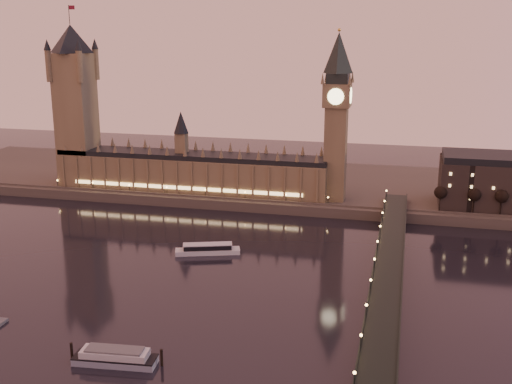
% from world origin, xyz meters
% --- Properties ---
extents(ground, '(700.00, 700.00, 0.00)m').
position_xyz_m(ground, '(0.00, 0.00, 0.00)').
color(ground, black).
rests_on(ground, ground).
extents(far_embankment, '(560.00, 130.00, 6.00)m').
position_xyz_m(far_embankment, '(30.00, 165.00, 3.00)').
color(far_embankment, '#423D35').
rests_on(far_embankment, ground).
extents(palace_of_westminster, '(180.00, 26.62, 52.00)m').
position_xyz_m(palace_of_westminster, '(-40.12, 120.99, 21.71)').
color(palace_of_westminster, brown).
rests_on(palace_of_westminster, ground).
extents(victoria_tower, '(31.68, 31.68, 118.00)m').
position_xyz_m(victoria_tower, '(-120.00, 121.00, 65.79)').
color(victoria_tower, brown).
rests_on(victoria_tower, ground).
extents(big_ben, '(17.68, 17.68, 104.00)m').
position_xyz_m(big_ben, '(53.99, 120.99, 63.95)').
color(big_ben, brown).
rests_on(big_ben, ground).
extents(westminster_bridge, '(13.20, 260.00, 15.30)m').
position_xyz_m(westminster_bridge, '(91.61, 0.00, 5.52)').
color(westminster_bridge, black).
rests_on(westminster_bridge, ground).
extents(bare_tree_0, '(6.89, 6.89, 14.01)m').
position_xyz_m(bare_tree_0, '(118.52, 109.00, 16.48)').
color(bare_tree_0, black).
rests_on(bare_tree_0, ground).
extents(bare_tree_1, '(6.89, 6.89, 14.01)m').
position_xyz_m(bare_tree_1, '(135.49, 109.00, 16.48)').
color(bare_tree_1, black).
rests_on(bare_tree_1, ground).
extents(bare_tree_2, '(6.89, 6.89, 14.01)m').
position_xyz_m(bare_tree_2, '(152.47, 109.00, 16.48)').
color(bare_tree_2, black).
rests_on(bare_tree_2, ground).
extents(cruise_boat_a, '(33.06, 17.06, 5.20)m').
position_xyz_m(cruise_boat_a, '(1.77, 25.03, 2.29)').
color(cruise_boat_a, silver).
rests_on(cruise_boat_a, ground).
extents(moored_barge, '(33.06, 10.70, 6.09)m').
position_xyz_m(moored_barge, '(4.05, -85.79, 2.57)').
color(moored_barge, '#8694AA').
rests_on(moored_barge, ground).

